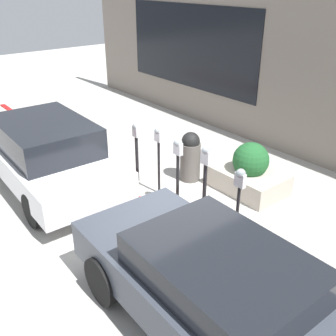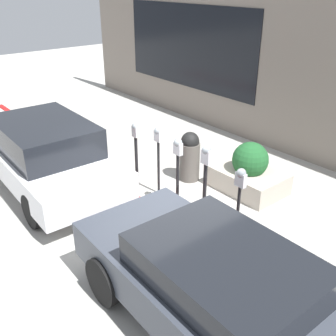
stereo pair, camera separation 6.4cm
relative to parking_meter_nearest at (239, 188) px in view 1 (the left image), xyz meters
The scene contains 12 objects.
ground_plane 1.93m from the parking_meter_nearest, 15.20° to the left, with size 40.00×40.00×0.00m, color #ADAAA3.
curb_strip 1.94m from the parking_meter_nearest, 17.94° to the left, with size 19.00×0.16×0.04m.
building_facade 4.45m from the parking_meter_nearest, 69.25° to the right, with size 19.00×0.17×4.17m.
parking_meter_nearest is the anchor object (origin of this frame).
parking_meter_second 0.84m from the parking_meter_nearest, ahead, with size 0.19×0.16×1.58m.
parking_meter_middle 1.53m from the parking_meter_nearest, ahead, with size 0.19×0.17×1.52m.
parking_meter_fourth 2.25m from the parking_meter_nearest, ahead, with size 0.19×0.16×1.53m.
parking_meter_farthest 3.03m from the parking_meter_nearest, ahead, with size 0.17×0.14×1.41m.
planter_box 2.11m from the parking_meter_nearest, 55.82° to the right, with size 1.53×1.09×1.12m.
parked_car_front 2.06m from the parking_meter_nearest, 123.37° to the left, with size 4.28×1.88×1.35m.
parked_car_middle 4.47m from the parking_meter_nearest, 22.07° to the left, with size 4.73×2.01×1.54m.
trash_bin 2.58m from the parking_meter_nearest, 23.12° to the right, with size 0.46×0.46×1.16m.
Camera 1 is at (-5.25, 4.09, 4.27)m, focal length 42.00 mm.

